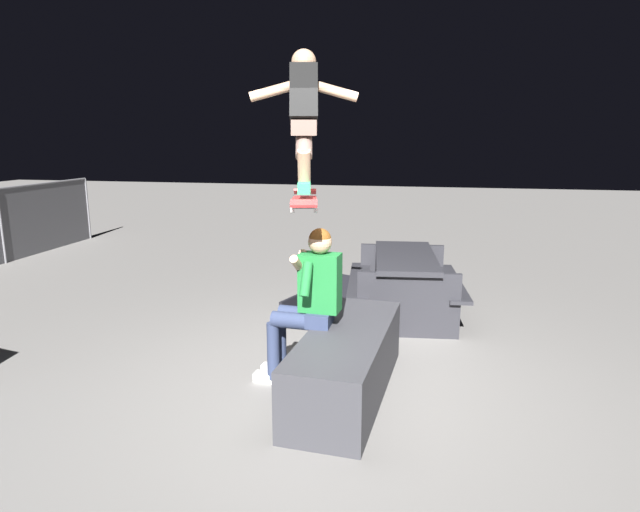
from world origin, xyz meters
TOP-DOWN VIEW (x-y plane):
  - ground_plane at (0.00, 0.00)m, footprint 40.00×40.00m
  - ledge_box_main at (-0.01, -0.19)m, footprint 1.90×0.77m
  - person_sitting_on_ledge at (0.13, 0.17)m, footprint 0.60×0.77m
  - skateboard at (0.11, 0.19)m, footprint 1.04×0.42m
  - skater_airborne at (0.17, 0.20)m, footprint 0.64×0.88m
  - kicker_ramp at (2.22, 0.28)m, footprint 1.36×1.25m
  - picnic_table_back at (2.20, -0.56)m, footprint 1.83×1.51m

SIDE VIEW (x-z plane):
  - ground_plane at x=0.00m, z-range 0.00..0.00m
  - kicker_ramp at x=2.22m, z-range -0.14..0.28m
  - ledge_box_main at x=-0.01m, z-range 0.00..0.55m
  - picnic_table_back at x=2.20m, z-range 0.12..0.87m
  - person_sitting_on_ledge at x=0.13m, z-range 0.09..1.48m
  - skateboard at x=0.11m, z-range 1.56..1.69m
  - skater_airborne at x=0.17m, z-range 1.75..2.87m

